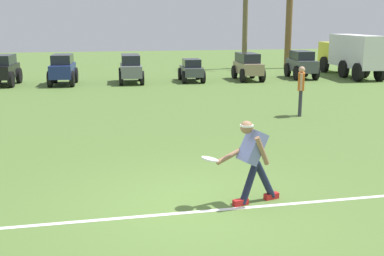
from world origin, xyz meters
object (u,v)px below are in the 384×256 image
Objects in this scene: frisbee_thrower at (252,157)px; parked_car_slot_e at (191,70)px; parked_car_slot_b at (4,69)px; parked_car_slot_f at (248,66)px; box_truck at (350,53)px; parked_car_slot_c at (63,69)px; frisbee_in_flight at (210,159)px; teammate_near_sideline at (301,86)px; palm_tree_left_of_centre at (289,15)px; parked_car_slot_d at (131,68)px; parked_car_slot_g at (301,64)px; palm_tree_far_left at (246,5)px.

parked_car_slot_e is (2.12, 16.01, -0.23)m from frisbee_thrower.
frisbee_thrower reaches higher than parked_car_slot_b.
parked_car_slot_f is 5.92m from box_truck.
frisbee_thrower is 16.46m from parked_car_slot_c.
frisbee_in_flight is 16.30m from parked_car_slot_c.
parked_car_slot_c is (-3.98, 15.97, -0.05)m from frisbee_thrower.
box_truck reaches higher than parked_car_slot_e.
teammate_near_sideline is 0.70× the size of parked_car_slot_e.
parked_car_slot_c is at bearing 130.35° from teammate_near_sideline.
parked_car_slot_f is 7.29m from palm_tree_left_of_centre.
parked_car_slot_f is at bearing -174.52° from box_truck.
parked_car_slot_c is 1.07× the size of parked_car_slot_e.
palm_tree_left_of_centre reaches higher than frisbee_thrower.
palm_tree_left_of_centre is (-1.60, 4.77, 2.03)m from box_truck.
frisbee_thrower is 19.84m from box_truck.
palm_tree_left_of_centre is at bearing 108.49° from box_truck.
teammate_near_sideline is at bearing 56.38° from frisbee_in_flight.
box_truck is at bearing 2.62° from parked_car_slot_d.
frisbee_thrower is 16.15m from parked_car_slot_e.
parked_car_slot_e is at bearing 82.45° from frisbee_thrower.
palm_tree_far_left reaches higher than parked_car_slot_g.
teammate_near_sideline is at bearing 60.73° from frisbee_thrower.
parked_car_slot_c reaches higher than frisbee_in_flight.
palm_tree_left_of_centre reaches higher than parked_car_slot_g.
palm_tree_left_of_centre is (2.70, -0.32, -0.60)m from palm_tree_far_left.
parked_car_slot_g is at bearing 63.83° from frisbee_thrower.
teammate_near_sideline is (4.52, 6.80, 0.14)m from frisbee_in_flight.
parked_car_slot_b is at bearing 173.81° from parked_car_slot_c.
parked_car_slot_g is 0.39× the size of palm_tree_far_left.
box_truck is at bearing 55.05° from frisbee_in_flight.
teammate_near_sideline is at bearing -79.62° from parked_car_slot_e.
parked_car_slot_c is 0.99× the size of parked_car_slot_d.
parked_car_slot_g reaches higher than parked_car_slot_d.
parked_car_slot_e is 2.89m from parked_car_slot_f.
frisbee_thrower is at bearing -116.17° from parked_car_slot_g.
teammate_near_sideline reaches higher than parked_car_slot_g.
palm_tree_left_of_centre is at bearing 69.40° from teammate_near_sideline.
frisbee_thrower is 0.58× the size of parked_car_slot_d.
frisbee_thrower is at bearing -87.03° from parked_car_slot_d.
parked_car_slot_c is at bearing -179.70° from parked_car_slot_f.
frisbee_in_flight is 0.13× the size of parked_car_slot_b.
teammate_near_sideline is 10.31m from parked_car_slot_g.
teammate_near_sideline is 0.65× the size of parked_car_slot_c.
parked_car_slot_g is (11.96, 0.26, 0.00)m from parked_car_slot_c.
box_truck reaches higher than parked_car_slot_d.
parked_car_slot_c is at bearing -151.64° from palm_tree_far_left.
parked_car_slot_c is (-3.27, 15.97, -0.05)m from frisbee_in_flight.
parked_car_slot_b is 0.99× the size of parked_car_slot_g.
parked_car_slot_d is at bearing 116.66° from teammate_near_sideline.
teammate_near_sideline reaches higher than parked_car_slot_d.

